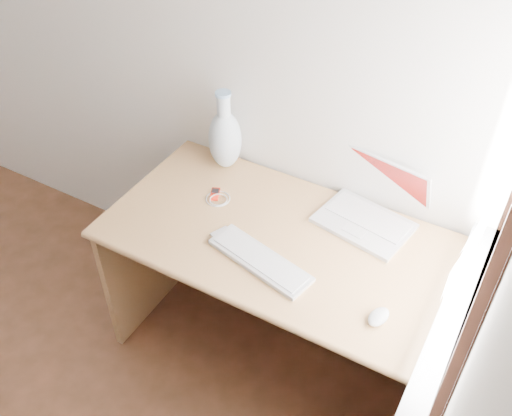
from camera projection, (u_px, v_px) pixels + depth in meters
The scene contains 10 objects.
back_wall at pixel (119, 13), 2.46m from camera, with size 3.50×0.04×2.60m, color white.
window at pixel (505, 205), 1.54m from camera, with size 0.11×0.99×1.10m.
desk at pixel (294, 263), 2.39m from camera, with size 1.43×0.71×0.75m.
laptop at pixel (370, 207), 2.25m from camera, with size 0.39×0.35×0.24m.
external_keyboard at pixel (260, 260), 2.09m from camera, with size 0.44×0.22×0.02m.
mouse at pixel (379, 317), 1.89m from camera, with size 0.06×0.09×0.03m, color silver.
ipod at pixel (215, 194), 2.39m from camera, with size 0.07×0.09×0.01m.
cable_coil at pixel (218, 199), 2.37m from camera, with size 0.10×0.10×0.01m, color silver.
remote at pixel (220, 232), 2.22m from camera, with size 0.03×0.08×0.01m, color silver.
vase at pixel (225, 137), 2.44m from camera, with size 0.14×0.14×0.37m.
Camera 1 is at (1.70, -0.04, 2.29)m, focal length 40.00 mm.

